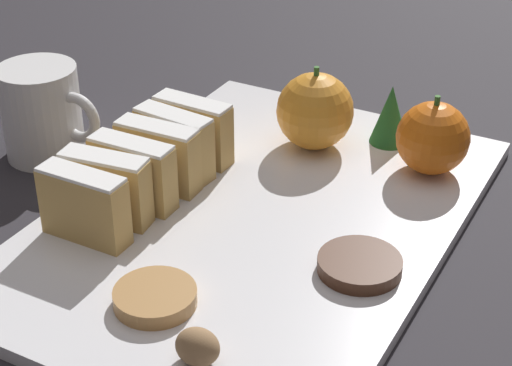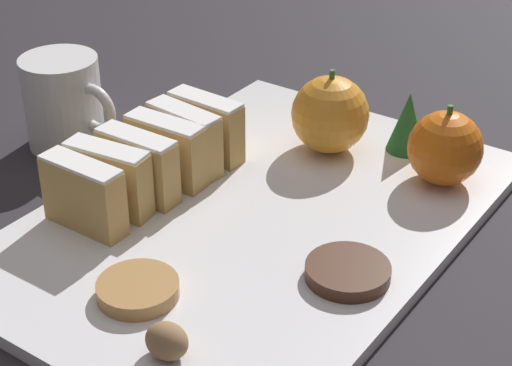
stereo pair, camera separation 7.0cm
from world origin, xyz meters
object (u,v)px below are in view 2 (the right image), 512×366
object	(u,v)px
orange_near	(445,148)
orange_far	(330,114)
walnut	(167,341)
chocolate_cookie	(348,272)
coffee_mug	(64,102)

from	to	relation	value
orange_near	orange_far	world-z (taller)	orange_far
orange_far	walnut	xyz separation A→B (m)	(0.06, -0.31, -0.02)
orange_far	chocolate_cookie	bearing A→B (deg)	-55.13
orange_near	walnut	size ratio (longest dim) A/B	2.40
orange_far	chocolate_cookie	distance (m)	0.21
walnut	coffee_mug	world-z (taller)	coffee_mug
orange_far	coffee_mug	bearing A→B (deg)	-152.45
walnut	orange_near	bearing A→B (deg)	80.57
coffee_mug	orange_near	bearing A→B (deg)	20.22
chocolate_cookie	coffee_mug	bearing A→B (deg)	172.16
walnut	chocolate_cookie	distance (m)	0.15
orange_near	walnut	xyz separation A→B (m)	(-0.05, -0.32, -0.02)
chocolate_cookie	orange_near	bearing A→B (deg)	90.90
walnut	coffee_mug	bearing A→B (deg)	146.58
orange_near	chocolate_cookie	bearing A→B (deg)	-89.10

